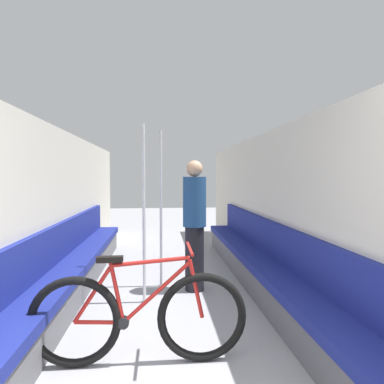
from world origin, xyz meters
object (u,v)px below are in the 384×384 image
bench_seat_row_left (70,272)px  grab_pole_far (144,216)px  bicycle (139,318)px  bench_seat_row_right (261,267)px  grab_pole_near (161,211)px  passenger_standing (195,224)px

bench_seat_row_left → grab_pole_far: (0.92, -0.30, 0.72)m
bench_seat_row_left → bicycle: (0.94, -1.64, 0.08)m
bicycle → grab_pole_far: bearing=104.4°
bench_seat_row_left → bench_seat_row_right: 2.43m
bicycle → grab_pole_near: (0.18, 1.91, 0.64)m
bicycle → passenger_standing: (0.61, 1.71, 0.50)m
bench_seat_row_right → bicycle: bicycle is taller
bicycle → grab_pole_near: 2.03m
bench_seat_row_left → grab_pole_far: size_ratio=2.72×
bicycle → grab_pole_far: 1.48m
grab_pole_far → passenger_standing: (0.63, 0.38, -0.14)m
bicycle → grab_pole_near: size_ratio=0.82×
grab_pole_near → grab_pole_far: size_ratio=1.00×
bench_seat_row_left → bicycle: size_ratio=3.32×
bicycle → grab_pole_far: size_ratio=0.82×
bench_seat_row_left → passenger_standing: (1.55, 0.07, 0.58)m
bicycle → grab_pole_near: bearing=98.2°
bench_seat_row_right → grab_pole_far: size_ratio=2.72×
bench_seat_row_left → passenger_standing: passenger_standing is taller
passenger_standing → bicycle: bearing=-20.8°
passenger_standing → grab_pole_far: bearing=-60.3°
bicycle → grab_pole_near: grab_pole_near is taller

